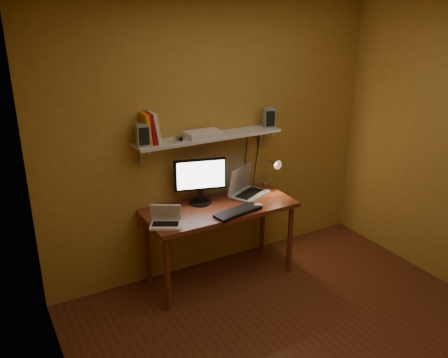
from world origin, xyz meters
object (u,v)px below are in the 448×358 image
laptop (245,187)px  desk_lamp (272,169)px  shelf_camera (179,139)px  monitor (200,179)px  desk (220,215)px  speaker_right (269,118)px  speaker_left (143,135)px  netbook (166,219)px  wall_shelf (210,137)px  mouse (258,205)px  keyboard (238,212)px  router (203,134)px

laptop → desk_lamp: size_ratio=1.20×
desk_lamp → shelf_camera: shelf_camera is taller
shelf_camera → monitor: bearing=5.7°
desk → speaker_right: speaker_right is taller
desk_lamp → speaker_left: speaker_left is taller
speaker_left → speaker_right: 1.27m
desk → netbook: (-0.58, -0.11, 0.14)m
wall_shelf → laptop: (0.35, -0.05, -0.54)m
netbook → speaker_left: bearing=129.6°
laptop → speaker_left: size_ratio=2.35×
desk → wall_shelf: (0.00, 0.19, 0.69)m
monitor → netbook: (-0.46, -0.27, -0.19)m
monitor → speaker_right: (0.76, 0.03, 0.48)m
mouse → desk: bearing=162.7°
laptop → keyboard: (-0.28, -0.34, -0.06)m
desk → wall_shelf: 0.72m
wall_shelf → mouse: 0.76m
netbook → router: router is taller
monitor → mouse: monitor is taller
speaker_left → speaker_right: speaker_left is taller
desk_lamp → speaker_right: bearing=108.5°
laptop → keyboard: size_ratio=0.98×
speaker_right → keyboard: bearing=-126.5°
desk_lamp → shelf_camera: 1.08m
router → speaker_right: bearing=0.6°
netbook → desk: bearing=40.6°
netbook → speaker_left: (-0.05, 0.30, 0.67)m
keyboard → speaker_left: speaker_left is taller
desk → mouse: mouse is taller
netbook → shelf_camera: 0.70m
speaker_right → router: (-0.71, -0.01, -0.07)m
wall_shelf → speaker_right: (0.64, -0.01, 0.11)m
shelf_camera → desk_lamp: bearing=-0.3°
mouse → router: (-0.36, 0.36, 0.63)m
netbook → speaker_right: size_ratio=1.65×
monitor → shelf_camera: bearing=-158.8°
mouse → speaker_left: bearing=173.0°
desk → netbook: 0.61m
mouse → shelf_camera: (-0.62, 0.31, 0.64)m
monitor → mouse: size_ratio=5.02×
monitor → router: (0.06, 0.03, 0.41)m
monitor → speaker_right: speaker_right is taller
keyboard → mouse: bearing=-4.5°
speaker_right → router: bearing=-160.3°
speaker_left → speaker_right: (1.27, 0.00, -0.00)m
laptop → speaker_right: bearing=-17.4°
monitor → keyboard: size_ratio=1.02×
mouse → desk_lamp: bearing=54.4°
mouse → desk_lamp: size_ratio=0.25×
netbook → keyboard: 0.66m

